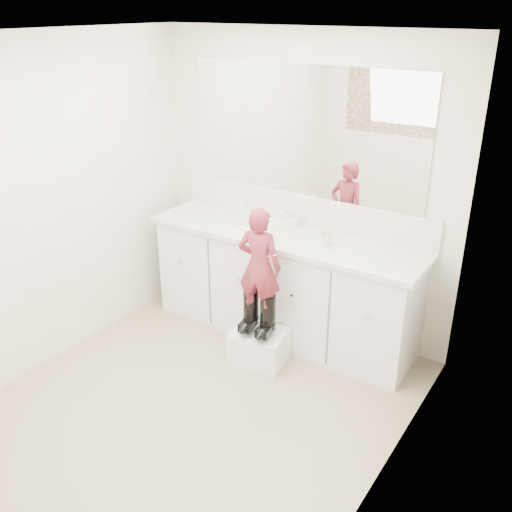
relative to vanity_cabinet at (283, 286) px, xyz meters
The scene contains 17 objects.
floor 1.30m from the vanity_cabinet, 90.00° to the right, with size 3.00×3.00×0.00m, color #7F6853.
ceiling 2.32m from the vanity_cabinet, 90.00° to the right, with size 3.00×3.00×0.00m, color white.
wall_back 0.82m from the vanity_cabinet, 90.00° to the left, with size 2.60×2.60×0.00m, color beige.
wall_left 1.95m from the vanity_cabinet, 136.70° to the right, with size 3.00×3.00×0.00m, color beige.
wall_right 1.95m from the vanity_cabinet, 43.30° to the right, with size 3.00×3.00×0.00m, color beige.
vanity_cabinet is the anchor object (origin of this frame).
countertop 0.45m from the vanity_cabinet, 90.00° to the right, with size 2.28×0.58×0.04m, color beige.
backsplash 0.64m from the vanity_cabinet, 90.00° to the left, with size 2.28×0.03×0.25m, color beige.
mirror 1.24m from the vanity_cabinet, 90.00° to the left, with size 2.00×0.02×1.00m, color white.
faucet 0.54m from the vanity_cabinet, 90.00° to the left, with size 0.08×0.08×0.10m, color silver.
cup 0.64m from the vanity_cabinet, ahead, with size 0.10×0.10×0.10m, color beige.
soap_bottle 0.69m from the vanity_cabinet, behind, with size 0.09×0.10×0.21m, color beige.
step_stool 0.56m from the vanity_cabinet, 81.24° to the right, with size 0.40×0.34×0.26m, color silver.
boot_left 0.48m from the vanity_cabinet, 90.22° to the right, with size 0.12×0.22×0.34m, color black, non-canonical shape.
boot_right 0.50m from the vanity_cabinet, 72.68° to the right, with size 0.12×0.22×0.34m, color black, non-canonical shape.
toddler 0.61m from the vanity_cabinet, 81.24° to the right, with size 0.33×0.22×0.90m, color #B43752.
toothbrush 0.69m from the vanity_cabinet, 73.23° to the right, with size 0.01×0.01×0.14m, color pink.
Camera 1 is at (2.09, -2.37, 2.55)m, focal length 40.00 mm.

